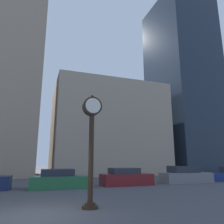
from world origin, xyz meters
TOP-DOWN VIEW (x-y plane):
  - ground_plane at (0.00, 0.00)m, footprint 200.00×200.00m
  - building_storefront_row at (10.27, 24.00)m, footprint 16.25×12.00m
  - building_glass_modern at (25.09, 24.00)m, footprint 9.31×12.00m
  - street_clock at (2.11, 0.50)m, footprint 0.80×0.63m
  - car_green at (1.67, 7.76)m, footprint 4.05×1.98m
  - car_maroon at (6.82, 8.06)m, footprint 3.99×1.86m
  - car_grey at (12.49, 8.19)m, footprint 4.46×1.87m

SIDE VIEW (x-z plane):
  - ground_plane at x=0.00m, z-range 0.00..0.00m
  - car_green at x=1.67m, z-range -0.10..1.20m
  - car_maroon at x=6.82m, z-range -0.09..1.22m
  - car_grey at x=12.49m, z-range -0.11..1.32m
  - street_clock at x=2.11m, z-range 0.52..5.14m
  - building_storefront_row at x=10.27m, z-range 0.00..13.19m
  - building_glass_modern at x=25.09m, z-range 0.00..32.64m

